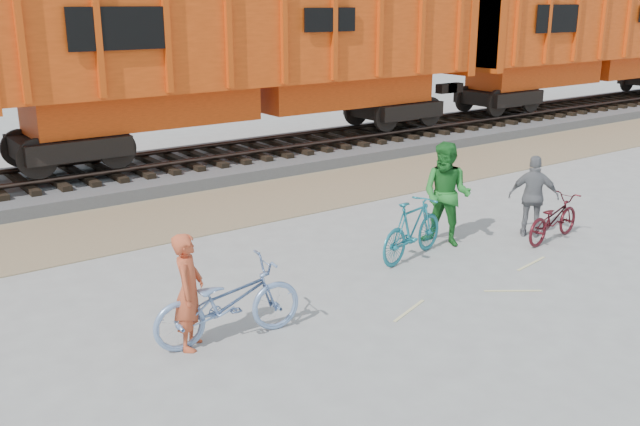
{
  "coord_description": "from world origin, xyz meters",
  "views": [
    {
      "loc": [
        -7.6,
        -7.71,
        4.3
      ],
      "look_at": [
        -0.93,
        1.5,
        0.91
      ],
      "focal_mm": 40.0,
      "sensor_mm": 36.0,
      "label": 1
    }
  ],
  "objects_px": {
    "bicycle_maroon": "(553,219)",
    "person_woman": "(534,196)",
    "bicycle_teal": "(412,229)",
    "bicycle_blue": "(228,302)",
    "hopper_car_right": "(590,36)",
    "hopper_car_center": "(252,52)",
    "person_man": "(446,194)",
    "person_solo": "(189,291)"
  },
  "relations": [
    {
      "from": "person_solo",
      "to": "bicycle_blue",
      "type": "bearing_deg",
      "value": -63.26
    },
    {
      "from": "hopper_car_right",
      "to": "person_solo",
      "type": "distance_m",
      "value": 23.23
    },
    {
      "from": "hopper_car_right",
      "to": "bicycle_maroon",
      "type": "distance_m",
      "value": 16.81
    },
    {
      "from": "bicycle_teal",
      "to": "person_woman",
      "type": "height_order",
      "value": "person_woman"
    },
    {
      "from": "hopper_car_right",
      "to": "person_man",
      "type": "bearing_deg",
      "value": -153.08
    },
    {
      "from": "bicycle_blue",
      "to": "bicycle_maroon",
      "type": "distance_m",
      "value": 6.86
    },
    {
      "from": "bicycle_maroon",
      "to": "person_woman",
      "type": "height_order",
      "value": "person_woman"
    },
    {
      "from": "bicycle_blue",
      "to": "bicycle_maroon",
      "type": "height_order",
      "value": "bicycle_blue"
    },
    {
      "from": "bicycle_blue",
      "to": "bicycle_maroon",
      "type": "bearing_deg",
      "value": -82.46
    },
    {
      "from": "hopper_car_center",
      "to": "hopper_car_right",
      "type": "distance_m",
      "value": 15.0
    },
    {
      "from": "hopper_car_right",
      "to": "person_man",
      "type": "distance_m",
      "value": 17.77
    },
    {
      "from": "hopper_car_right",
      "to": "bicycle_maroon",
      "type": "relative_size",
      "value": 8.64
    },
    {
      "from": "bicycle_maroon",
      "to": "person_solo",
      "type": "xyz_separation_m",
      "value": [
        -7.36,
        0.05,
        0.35
      ]
    },
    {
      "from": "hopper_car_center",
      "to": "person_woman",
      "type": "distance_m",
      "value": 8.95
    },
    {
      "from": "hopper_car_right",
      "to": "bicycle_teal",
      "type": "distance_m",
      "value": 18.8
    },
    {
      "from": "hopper_car_center",
      "to": "bicycle_teal",
      "type": "height_order",
      "value": "hopper_car_center"
    },
    {
      "from": "person_man",
      "to": "person_woman",
      "type": "xyz_separation_m",
      "value": [
        1.69,
        -0.62,
        -0.17
      ]
    },
    {
      "from": "person_solo",
      "to": "person_man",
      "type": "distance_m",
      "value": 5.66
    },
    {
      "from": "hopper_car_right",
      "to": "bicycle_blue",
      "type": "xyz_separation_m",
      "value": [
        -20.82,
        -9.06,
        -2.47
      ]
    },
    {
      "from": "bicycle_maroon",
      "to": "person_man",
      "type": "xyz_separation_m",
      "value": [
        -1.79,
        1.02,
        0.52
      ]
    },
    {
      "from": "hopper_car_right",
      "to": "person_man",
      "type": "xyz_separation_m",
      "value": [
        -15.74,
        -7.99,
        -2.06
      ]
    },
    {
      "from": "hopper_car_right",
      "to": "bicycle_blue",
      "type": "bearing_deg",
      "value": -156.47
    },
    {
      "from": "hopper_car_right",
      "to": "bicycle_blue",
      "type": "relative_size",
      "value": 6.9
    },
    {
      "from": "bicycle_blue",
      "to": "bicycle_teal",
      "type": "distance_m",
      "value": 4.17
    },
    {
      "from": "person_solo",
      "to": "person_woman",
      "type": "relative_size",
      "value": 0.99
    },
    {
      "from": "person_woman",
      "to": "person_solo",
      "type": "bearing_deg",
      "value": 51.84
    },
    {
      "from": "hopper_car_center",
      "to": "bicycle_teal",
      "type": "relative_size",
      "value": 7.91
    },
    {
      "from": "person_man",
      "to": "person_woman",
      "type": "distance_m",
      "value": 1.81
    },
    {
      "from": "bicycle_teal",
      "to": "person_woman",
      "type": "bearing_deg",
      "value": -113.17
    },
    {
      "from": "hopper_car_center",
      "to": "bicycle_blue",
      "type": "relative_size",
      "value": 6.9
    },
    {
      "from": "hopper_car_center",
      "to": "bicycle_maroon",
      "type": "xyz_separation_m",
      "value": [
        1.05,
        -9.01,
        -2.58
      ]
    },
    {
      "from": "bicycle_blue",
      "to": "person_solo",
      "type": "bearing_deg",
      "value": 85.8
    },
    {
      "from": "person_woman",
      "to": "bicycle_blue",
      "type": "bearing_deg",
      "value": 52.89
    },
    {
      "from": "hopper_car_center",
      "to": "bicycle_maroon",
      "type": "bearing_deg",
      "value": -83.37
    },
    {
      "from": "bicycle_blue",
      "to": "person_woman",
      "type": "xyz_separation_m",
      "value": [
        6.76,
        0.45,
        0.25
      ]
    },
    {
      "from": "bicycle_maroon",
      "to": "hopper_car_right",
      "type": "bearing_deg",
      "value": -64.68
    },
    {
      "from": "bicycle_teal",
      "to": "bicycle_blue",
      "type": "bearing_deg",
      "value": 87.74
    },
    {
      "from": "bicycle_maroon",
      "to": "person_solo",
      "type": "height_order",
      "value": "person_solo"
    },
    {
      "from": "bicycle_teal",
      "to": "person_woman",
      "type": "xyz_separation_m",
      "value": [
        2.69,
        -0.42,
        0.25
      ]
    },
    {
      "from": "hopper_car_right",
      "to": "person_solo",
      "type": "height_order",
      "value": "hopper_car_right"
    },
    {
      "from": "person_woman",
      "to": "bicycle_teal",
      "type": "bearing_deg",
      "value": 40.21
    },
    {
      "from": "person_solo",
      "to": "person_man",
      "type": "height_order",
      "value": "person_man"
    }
  ]
}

